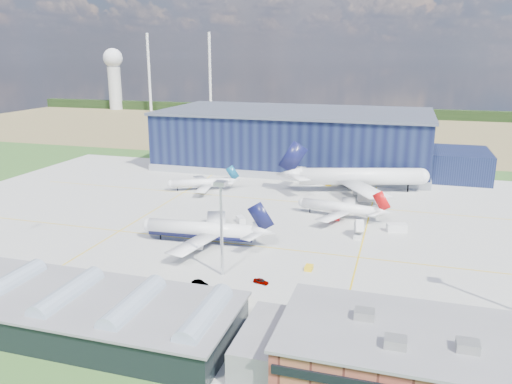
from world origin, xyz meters
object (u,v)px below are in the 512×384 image
at_px(airliner_regional, 200,179).
at_px(airliner_red, 339,202).
at_px(ops_building, 427,361).
at_px(airliner_widebody, 361,168).
at_px(gse_tug_a, 238,299).
at_px(car_a, 261,281).
at_px(gse_tug_b, 309,268).
at_px(gse_van_a, 397,228).
at_px(airliner_navy, 201,222).
at_px(gse_cart_a, 209,231).
at_px(gse_van_b, 241,220).
at_px(hangar, 301,141).
at_px(light_mast_center, 221,213).
at_px(gse_cart_b, 235,179).
at_px(airstair, 359,231).
at_px(car_b, 200,283).
at_px(gse_tug_c, 328,183).

bearing_deg(airliner_regional, airliner_red, 137.46).
height_order(ops_building, airliner_widebody, airliner_widebody).
xyz_separation_m(gse_tug_a, car_a, (2.17, 9.95, -0.18)).
distance_m(airliner_red, gse_tug_b, 43.59).
bearing_deg(gse_van_a, car_a, 132.08).
height_order(airliner_red, gse_tug_a, airliner_red).
bearing_deg(ops_building, airliner_navy, 140.37).
xyz_separation_m(airliner_red, gse_cart_a, (-34.25, -26.01, -4.38)).
relative_size(gse_van_a, gse_van_b, 1.32).
bearing_deg(airliner_red, ops_building, 116.63).
bearing_deg(hangar, gse_van_a, -60.56).
relative_size(airliner_regional, gse_van_b, 6.52).
xyz_separation_m(light_mast_center, gse_cart_b, (-27.48, 89.26, -14.78)).
relative_size(airliner_widebody, gse_tug_b, 21.89).
distance_m(gse_cart_a, gse_van_b, 13.01).
distance_m(airliner_navy, airliner_regional, 56.49).
distance_m(gse_van_a, gse_van_b, 47.13).
bearing_deg(airliner_regional, airstair, 127.24).
distance_m(hangar, ops_building, 163.51).
relative_size(gse_tug_a, gse_cart_b, 1.26).
distance_m(ops_building, gse_tug_b, 46.69).
relative_size(airliner_navy, airliner_regional, 1.36).
relative_size(hangar, airstair, 26.46).
distance_m(airliner_regional, gse_cart_a, 48.99).
relative_size(light_mast_center, gse_van_b, 5.28).
bearing_deg(car_b, airstair, -19.89).
relative_size(airliner_red, gse_tug_a, 8.12).
bearing_deg(airliner_widebody, airliner_red, -112.69).
bearing_deg(gse_van_b, light_mast_center, -113.63).
bearing_deg(gse_van_b, car_a, -100.95).
bearing_deg(car_b, gse_van_b, 22.61).
bearing_deg(airliner_regional, gse_cart_a, 91.13).
height_order(airliner_navy, gse_van_b, airliner_navy).
distance_m(airliner_widebody, gse_van_b, 57.89).
bearing_deg(hangar, gse_van_b, -90.45).
bearing_deg(hangar, gse_tug_b, -77.21).
distance_m(light_mast_center, gse_van_b, 41.01).
distance_m(gse_van_a, gse_cart_b, 80.88).
bearing_deg(gse_van_b, airliner_widebody, 20.48).
bearing_deg(gse_van_b, airliner_red, -8.45).
bearing_deg(gse_tug_c, hangar, 104.09).
height_order(gse_cart_a, car_a, gse_cart_a).
bearing_deg(airliner_widebody, gse_cart_a, -138.98).
relative_size(gse_tug_b, gse_tug_c, 0.76).
relative_size(gse_cart_a, car_b, 0.77).
relative_size(hangar, gse_tug_a, 38.07).
relative_size(ops_building, gse_van_b, 10.56).
bearing_deg(gse_tug_c, airliner_navy, -122.87).
relative_size(gse_tug_a, gse_tug_c, 1.08).
relative_size(hangar, gse_van_a, 25.26).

